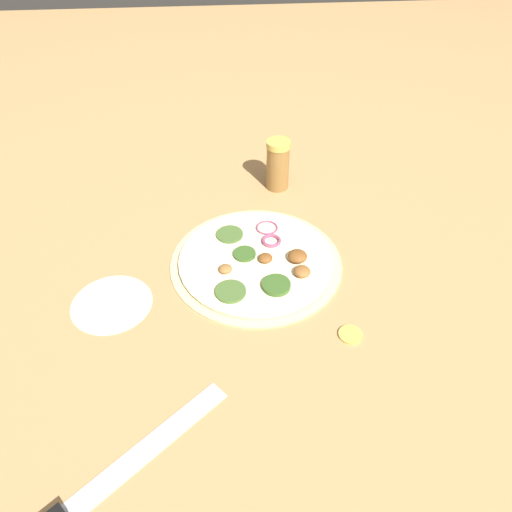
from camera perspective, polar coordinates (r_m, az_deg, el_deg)
The scene contains 5 objects.
ground_plane at distance 0.85m, azimuth 0.00°, elevation -0.81°, with size 3.00×3.00×0.00m, color tan.
pizza at distance 0.85m, azimuth 0.12°, elevation -0.58°, with size 0.29×0.29×0.03m.
spice_jar at distance 1.00m, azimuth 2.51°, elevation 10.40°, with size 0.05×0.05×0.10m.
loose_cap at distance 0.75m, azimuth 10.76°, elevation -8.73°, with size 0.04×0.04×0.01m.
flour_patch at distance 0.81m, azimuth -16.17°, elevation -5.26°, with size 0.13×0.13×0.00m.
Camera 1 is at (-0.05, -0.62, 0.58)m, focal length 35.00 mm.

